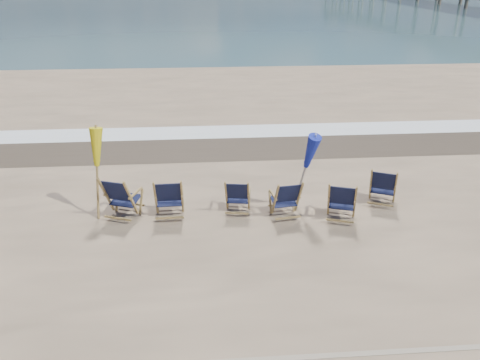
{
  "coord_description": "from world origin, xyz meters",
  "views": [
    {
      "loc": [
        -0.73,
        -7.29,
        5.23
      ],
      "look_at": [
        0.0,
        2.2,
        0.9
      ],
      "focal_mm": 35.0,
      "sensor_mm": 36.0,
      "label": 1
    }
  ],
  "objects_px": {
    "beach_chair_0": "(131,200)",
    "beach_chair_3": "(299,199)",
    "beach_chair_1": "(182,198)",
    "umbrella_yellow": "(94,153)",
    "beach_chair_4": "(355,204)",
    "umbrella_blue": "(305,149)",
    "beach_chair_5": "(395,189)",
    "beach_chair_2": "(248,197)"
  },
  "relations": [
    {
      "from": "beach_chair_5",
      "to": "umbrella_blue",
      "type": "bearing_deg",
      "value": 22.47
    },
    {
      "from": "beach_chair_4",
      "to": "beach_chair_2",
      "type": "bearing_deg",
      "value": 4.27
    },
    {
      "from": "beach_chair_1",
      "to": "beach_chair_2",
      "type": "bearing_deg",
      "value": -179.27
    },
    {
      "from": "beach_chair_4",
      "to": "beach_chair_5",
      "type": "relative_size",
      "value": 1.02
    },
    {
      "from": "beach_chair_0",
      "to": "beach_chair_2",
      "type": "distance_m",
      "value": 2.63
    },
    {
      "from": "beach_chair_3",
      "to": "umbrella_yellow",
      "type": "bearing_deg",
      "value": -13.91
    },
    {
      "from": "beach_chair_0",
      "to": "beach_chair_2",
      "type": "bearing_deg",
      "value": -157.2
    },
    {
      "from": "beach_chair_3",
      "to": "umbrella_blue",
      "type": "height_order",
      "value": "umbrella_blue"
    },
    {
      "from": "beach_chair_3",
      "to": "beach_chair_5",
      "type": "xyz_separation_m",
      "value": [
        2.35,
        0.32,
        0.01
      ]
    },
    {
      "from": "umbrella_blue",
      "to": "beach_chair_2",
      "type": "bearing_deg",
      "value": -172.65
    },
    {
      "from": "beach_chair_1",
      "to": "beach_chair_0",
      "type": "bearing_deg",
      "value": 0.95
    },
    {
      "from": "beach_chair_3",
      "to": "umbrella_yellow",
      "type": "relative_size",
      "value": 0.48
    },
    {
      "from": "beach_chair_1",
      "to": "beach_chair_4",
      "type": "xyz_separation_m",
      "value": [
        3.79,
        -0.53,
        -0.01
      ]
    },
    {
      "from": "beach_chair_2",
      "to": "umbrella_blue",
      "type": "bearing_deg",
      "value": -163.51
    },
    {
      "from": "beach_chair_0",
      "to": "beach_chair_4",
      "type": "height_order",
      "value": "beach_chair_0"
    },
    {
      "from": "beach_chair_0",
      "to": "umbrella_blue",
      "type": "xyz_separation_m",
      "value": [
        3.89,
        0.28,
        0.99
      ]
    },
    {
      "from": "beach_chair_2",
      "to": "umbrella_yellow",
      "type": "relative_size",
      "value": 0.44
    },
    {
      "from": "beach_chair_4",
      "to": "umbrella_yellow",
      "type": "distance_m",
      "value": 5.82
    },
    {
      "from": "beach_chair_1",
      "to": "umbrella_blue",
      "type": "distance_m",
      "value": 2.96
    },
    {
      "from": "beach_chair_1",
      "to": "beach_chair_3",
      "type": "bearing_deg",
      "value": 174.65
    },
    {
      "from": "beach_chair_1",
      "to": "beach_chair_4",
      "type": "bearing_deg",
      "value": 170.27
    },
    {
      "from": "beach_chair_2",
      "to": "beach_chair_1",
      "type": "bearing_deg",
      "value": 11.65
    },
    {
      "from": "beach_chair_4",
      "to": "umbrella_yellow",
      "type": "relative_size",
      "value": 0.49
    },
    {
      "from": "beach_chair_3",
      "to": "umbrella_yellow",
      "type": "xyz_separation_m",
      "value": [
        -4.5,
        0.46,
        1.06
      ]
    },
    {
      "from": "beach_chair_3",
      "to": "umbrella_blue",
      "type": "distance_m",
      "value": 1.12
    },
    {
      "from": "beach_chair_0",
      "to": "umbrella_blue",
      "type": "height_order",
      "value": "umbrella_blue"
    },
    {
      "from": "beach_chair_1",
      "to": "beach_chair_2",
      "type": "height_order",
      "value": "beach_chair_1"
    },
    {
      "from": "beach_chair_1",
      "to": "umbrella_yellow",
      "type": "height_order",
      "value": "umbrella_yellow"
    },
    {
      "from": "beach_chair_3",
      "to": "beach_chair_5",
      "type": "relative_size",
      "value": 0.99
    },
    {
      "from": "beach_chair_0",
      "to": "beach_chair_3",
      "type": "xyz_separation_m",
      "value": [
        3.74,
        -0.11,
        -0.05
      ]
    },
    {
      "from": "beach_chair_2",
      "to": "beach_chair_3",
      "type": "bearing_deg",
      "value": 177.59
    },
    {
      "from": "beach_chair_5",
      "to": "umbrella_blue",
      "type": "distance_m",
      "value": 2.43
    },
    {
      "from": "beach_chair_2",
      "to": "beach_chair_3",
      "type": "distance_m",
      "value": 1.15
    },
    {
      "from": "beach_chair_1",
      "to": "umbrella_yellow",
      "type": "relative_size",
      "value": 0.51
    },
    {
      "from": "beach_chair_5",
      "to": "umbrella_yellow",
      "type": "distance_m",
      "value": 6.93
    },
    {
      "from": "beach_chair_3",
      "to": "beach_chair_4",
      "type": "relative_size",
      "value": 0.97
    },
    {
      "from": "beach_chair_3",
      "to": "beach_chair_5",
      "type": "distance_m",
      "value": 2.37
    },
    {
      "from": "beach_chair_3",
      "to": "umbrella_blue",
      "type": "bearing_deg",
      "value": -118.99
    },
    {
      "from": "beach_chair_1",
      "to": "umbrella_yellow",
      "type": "bearing_deg",
      "value": -10.73
    },
    {
      "from": "beach_chair_2",
      "to": "beach_chair_4",
      "type": "relative_size",
      "value": 0.89
    },
    {
      "from": "beach_chair_1",
      "to": "umbrella_yellow",
      "type": "xyz_separation_m",
      "value": [
        -1.87,
        0.3,
        1.03
      ]
    },
    {
      "from": "beach_chair_1",
      "to": "beach_chair_5",
      "type": "height_order",
      "value": "beach_chair_1"
    }
  ]
}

